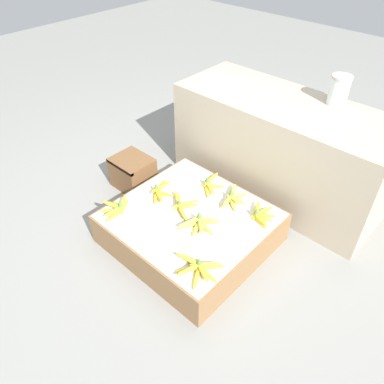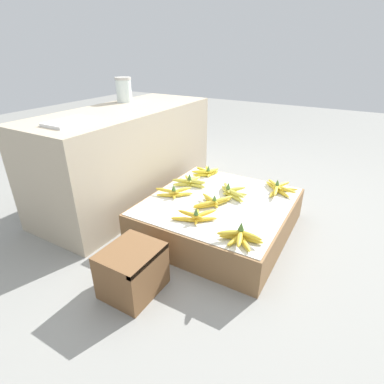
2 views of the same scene
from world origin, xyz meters
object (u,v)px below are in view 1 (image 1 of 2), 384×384
wooden_crate (133,172)px  banana_bunch_front_left (117,208)px  banana_bunch_back_midleft (210,184)px  banana_bunch_back_right (260,215)px  banana_bunch_middle_left (159,191)px  banana_bunch_front_right (198,268)px  banana_bunch_back_midright (233,198)px  banana_bunch_middle_midright (200,223)px  glass_jar (339,90)px  banana_bunch_middle_midleft (182,206)px  foam_tray_white (224,82)px

wooden_crate → banana_bunch_front_left: bearing=-49.3°
banana_bunch_back_midleft → banana_bunch_back_right: banana_bunch_back_midleft is taller
banana_bunch_middle_left → banana_bunch_back_right: size_ratio=1.35×
banana_bunch_front_right → banana_bunch_back_midright: banana_bunch_back_midright is taller
banana_bunch_front_right → banana_bunch_back_right: size_ratio=1.59×
banana_bunch_front_right → banana_bunch_back_right: same height
banana_bunch_back_midright → wooden_crate: bearing=-169.2°
wooden_crate → banana_bunch_middle_midright: bearing=-11.3°
glass_jar → banana_bunch_front_right: bearing=-90.3°
banana_bunch_front_left → banana_bunch_back_midleft: (0.26, 0.56, -0.00)m
banana_bunch_middle_midright → banana_bunch_back_right: size_ratio=1.29×
banana_bunch_middle_midleft → banana_bunch_back_midright: 0.33m
banana_bunch_front_right → glass_jar: bearing=89.7°
banana_bunch_middle_midleft → banana_bunch_back_midleft: bearing=92.0°
banana_bunch_middle_midright → glass_jar: glass_jar is taller
wooden_crate → banana_bunch_middle_midright: 0.84m
banana_bunch_back_right → banana_bunch_middle_midleft: bearing=-147.4°
banana_bunch_middle_left → foam_tray_white: foam_tray_white is taller
banana_bunch_back_midleft → banana_bunch_back_right: bearing=-2.3°
banana_bunch_front_left → banana_bunch_middle_midright: bearing=28.0°
wooden_crate → banana_bunch_middle_midright: size_ratio=1.23×
banana_bunch_back_midleft → banana_bunch_back_right: (0.41, -0.02, 0.00)m
banana_bunch_middle_left → banana_bunch_back_midright: bearing=34.5°
banana_bunch_middle_left → foam_tray_white: size_ratio=0.86×
banana_bunch_front_right → banana_bunch_middle_left: (-0.60, 0.30, 0.00)m
banana_bunch_middle_midleft → banana_bunch_middle_midright: banana_bunch_middle_midright is taller
banana_bunch_back_midleft → foam_tray_white: bearing=122.4°
wooden_crate → banana_bunch_middle_left: (0.42, -0.11, 0.12)m
wooden_crate → banana_bunch_middle_left: 0.45m
banana_bunch_middle_midleft → banana_bunch_back_midright: (0.19, 0.27, 0.00)m
wooden_crate → banana_bunch_front_right: bearing=-21.9°
banana_bunch_middle_left → banana_bunch_middle_midleft: (0.20, -0.00, -0.00)m
banana_bunch_front_left → banana_bunch_front_right: banana_bunch_front_left is taller
banana_bunch_middle_left → banana_bunch_back_midleft: (0.20, 0.27, -0.00)m
banana_bunch_front_right → glass_jar: 1.41m
banana_bunch_middle_left → banana_bunch_back_right: 0.66m
wooden_crate → banana_bunch_back_midleft: size_ratio=1.19×
foam_tray_white → banana_bunch_middle_midleft: bearing=-67.2°
banana_bunch_middle_midright → banana_bunch_back_right: (0.22, 0.30, -0.00)m
banana_bunch_front_right → banana_bunch_middle_midright: bearing=130.4°
banana_bunch_front_left → banana_bunch_back_midright: banana_bunch_front_left is taller
banana_bunch_back_midleft → glass_jar: 1.00m
banana_bunch_back_right → glass_jar: size_ratio=0.95×
wooden_crate → glass_jar: glass_jar is taller
banana_bunch_middle_midleft → banana_bunch_back_right: (0.40, 0.26, 0.00)m
banana_bunch_front_left → foam_tray_white: 1.16m
banana_bunch_back_midright → banana_bunch_back_right: banana_bunch_back_midright is taller
banana_bunch_back_midright → glass_jar: bearing=73.5°
banana_bunch_front_left → banana_bunch_middle_midleft: size_ratio=0.89×
banana_bunch_front_right → banana_bunch_back_right: 0.55m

